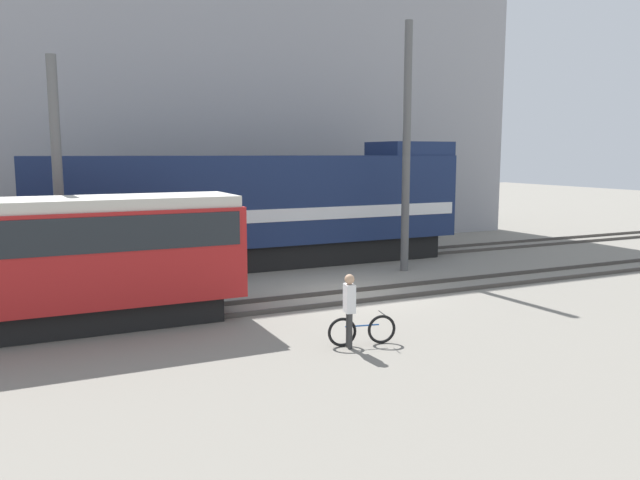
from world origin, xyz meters
The scene contains 10 objects.
ground_plane centered at (0.00, 0.00, 0.00)m, with size 120.00×120.00×0.00m, color gray.
track_near centered at (0.00, -0.55, 0.07)m, with size 60.00×1.50×0.14m.
track_far centered at (0.00, 6.07, 0.07)m, with size 60.00×1.51×0.14m.
building_backdrop centered at (0.00, 14.43, 7.78)m, with size 32.28×6.00×15.56m.
freight_locomotive centered at (-0.97, 6.07, 2.39)m, with size 17.50×3.04×5.12m.
streetcar centered at (-9.25, -0.55, 1.99)m, with size 10.11×2.54×3.48m.
bicycle centered at (-2.39, -5.04, 0.36)m, with size 1.70×0.51×0.78m.
person centered at (-2.79, -5.11, 1.10)m, with size 0.28×0.40×1.80m.
utility_pole_center centered at (-8.68, 2.76, 3.77)m, with size 0.30×0.30×7.53m.
utility_pole_right centered at (3.85, 2.76, 4.79)m, with size 0.31×0.31×9.59m.
Camera 1 is at (-9.55, -17.85, 4.62)m, focal length 35.00 mm.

